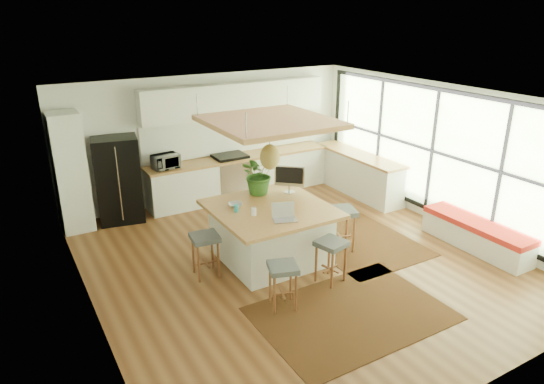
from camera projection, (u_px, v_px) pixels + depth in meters
floor at (297, 260)px, 8.19m from camera, size 7.00×7.00×0.00m
ceiling at (300, 100)px, 7.23m from camera, size 7.00×7.00×0.00m
wall_back at (211, 137)px, 10.54m from camera, size 6.50×0.00×6.50m
wall_front at (489, 287)px, 4.89m from camera, size 6.50×0.00×6.50m
wall_left at (85, 228)px, 6.19m from camera, size 0.00×7.00×7.00m
wall_right at (442, 155)px, 9.24m from camera, size 0.00×7.00×7.00m
window_wall at (441, 153)px, 9.21m from camera, size 0.10×6.20×2.60m
pantry at (71, 173)px, 8.98m from camera, size 0.55×0.60×2.25m
back_counter_base at (241, 177)px, 10.87m from camera, size 4.20×0.60×0.88m
back_counter_top at (240, 157)px, 10.70m from camera, size 4.24×0.64×0.05m
backsplash at (234, 134)px, 10.78m from camera, size 4.20×0.02×0.80m
upper_cabinets at (236, 99)px, 10.37m from camera, size 4.20×0.34×0.70m
range at (231, 176)px, 10.73m from camera, size 0.76×0.62×1.00m
right_counter_base at (358, 174)px, 11.03m from camera, size 0.60×2.50×0.88m
right_counter_top at (359, 155)px, 10.87m from camera, size 0.64×2.54×0.05m
window_bench at (476, 235)px, 8.52m from camera, size 0.52×2.00×0.50m
ceiling_panel at (270, 139)px, 7.65m from camera, size 1.86×1.86×0.80m
rug_near at (352, 313)px, 6.75m from camera, size 2.60×1.80×0.01m
rug_right at (352, 238)px, 8.96m from camera, size 1.80×2.60×0.01m
fridge at (118, 176)px, 9.42m from camera, size 0.95×0.80×1.69m
island at (270, 233)px, 8.11m from camera, size 1.85×1.85×0.93m
stool_near_left at (283, 285)px, 6.79m from camera, size 0.50×0.50×0.67m
stool_near_right at (331, 261)px, 7.44m from camera, size 0.50×0.50×0.69m
stool_right_front at (341, 231)px, 8.44m from camera, size 0.57×0.57×0.77m
stool_right_back at (311, 217)px, 8.98m from camera, size 0.41×0.41×0.64m
stool_left_side at (206, 255)px, 7.61m from camera, size 0.46×0.46×0.70m
laptop at (285, 213)px, 7.41m from camera, size 0.46×0.47×0.27m
monitor at (289, 179)px, 8.48m from camera, size 0.52×0.50×0.50m
microwave at (166, 160)px, 9.82m from camera, size 0.55×0.35×0.35m
island_plant at (259, 178)px, 8.43m from camera, size 0.77×0.83×0.58m
island_bowl at (235, 205)px, 7.96m from camera, size 0.29×0.29×0.06m
island_bottle_0 at (237, 206)px, 7.73m from camera, size 0.07×0.07×0.19m
island_bottle_1 at (253, 210)px, 7.60m from camera, size 0.07×0.07×0.19m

